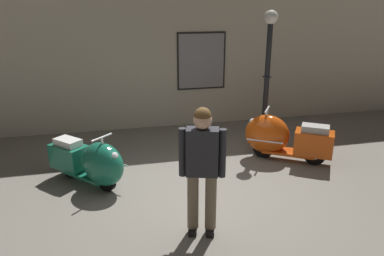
% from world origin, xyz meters
% --- Properties ---
extents(ground_plane, '(60.00, 60.00, 0.00)m').
position_xyz_m(ground_plane, '(0.00, 0.00, 0.00)').
color(ground_plane, slate).
extents(showroom_back_wall, '(18.00, 0.24, 3.98)m').
position_xyz_m(showroom_back_wall, '(0.00, 3.72, 1.99)').
color(showroom_back_wall, '#BCB29E').
rests_on(showroom_back_wall, ground).
extents(scooter_0, '(1.39, 1.43, 0.95)m').
position_xyz_m(scooter_0, '(-1.74, 0.78, 0.43)').
color(scooter_0, black).
rests_on(scooter_0, ground).
extents(scooter_1, '(1.65, 1.31, 1.02)m').
position_xyz_m(scooter_1, '(1.80, 1.08, 0.46)').
color(scooter_1, black).
rests_on(scooter_1, ground).
extents(lamppost, '(0.28, 0.28, 2.81)m').
position_xyz_m(lamppost, '(1.86, 2.01, 1.53)').
color(lamppost, black).
rests_on(lamppost, ground).
extents(visitor_0, '(0.57, 0.36, 1.76)m').
position_xyz_m(visitor_0, '(-0.30, -0.93, 1.02)').
color(visitor_0, black).
rests_on(visitor_0, ground).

